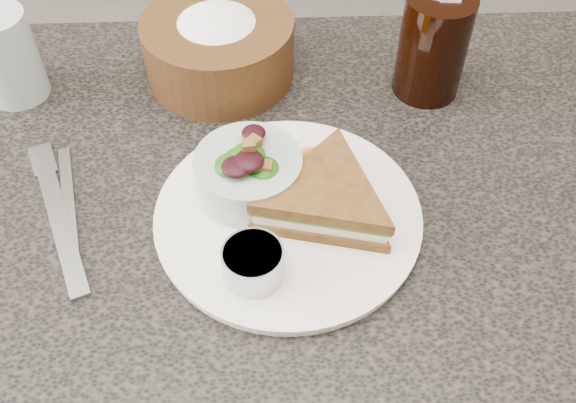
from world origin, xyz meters
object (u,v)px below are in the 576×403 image
Objects in this scene: bread_basket at (218,39)px; cola_glass at (434,42)px; dressing_ramekin at (253,263)px; sandwich at (326,199)px; water_glass at (6,56)px; dinner_plate at (288,216)px; salad_bowl at (248,169)px; dining_table at (245,366)px.

cola_glass is at bearing -8.69° from bread_basket.
sandwich is at bearing 44.76° from dressing_ramekin.
water_glass is at bearing 178.67° from cola_glass.
water_glass is at bearing 134.86° from dressing_ramekin.
sandwich is at bearing -124.49° from cola_glass.
dinner_plate is at bearing -168.43° from sandwich.
water_glass reaches higher than dressing_ramekin.
bread_basket reaches higher than dinner_plate.
salad_bowl is 0.34m from water_glass.
bread_basket reaches higher than dining_table.
salad_bowl is 0.22m from bread_basket.
bread_basket is at bearing 171.31° from cola_glass.
cola_glass is 0.51m from water_glass.
salad_bowl is (-0.08, 0.04, 0.01)m from sandwich.
bread_basket reaches higher than salad_bowl.
cola_glass reaches higher than dressing_ramekin.
dressing_ramekin is at bearing -82.74° from bread_basket.
dinner_plate is 0.09m from dressing_ramekin.
bread_basket reaches higher than sandwich.
cola_glass reaches higher than salad_bowl.
dressing_ramekin is at bearing -72.68° from dining_table.
salad_bowl is at bearing 168.97° from sandwich.
dinner_plate is at bearing -72.70° from bread_basket.
bread_basket is at bearing 6.27° from water_glass.
dressing_ramekin is (-0.04, -0.07, 0.02)m from dinner_plate.
dining_table is at bearing -86.98° from bread_basket.
bread_basket is 0.25m from water_glass.
bread_basket is (-0.04, 0.32, 0.02)m from dressing_ramekin.
dining_table is 8.92× the size of salad_bowl.
dining_table is 0.39m from dinner_plate.
sandwich is at bearing -31.01° from water_glass.
water_glass is (-0.29, 0.29, 0.03)m from dressing_ramekin.
dining_table is at bearing -177.08° from sandwich.
dressing_ramekin is (0.03, -0.09, 0.40)m from dining_table.
cola_glass reaches higher than water_glass.
salad_bowl is at bearing -32.66° from water_glass.
water_glass is at bearing 162.34° from sandwich.
bread_basket is (-0.04, 0.21, 0.01)m from salad_bowl.
cola_glass is (0.14, 0.21, 0.04)m from sandwich.
sandwich is 1.47× the size of salad_bowl.
cola_glass is 1.26× the size of water_glass.
dinner_plate is 1.46× the size of bread_basket.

